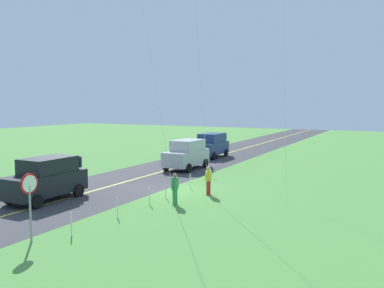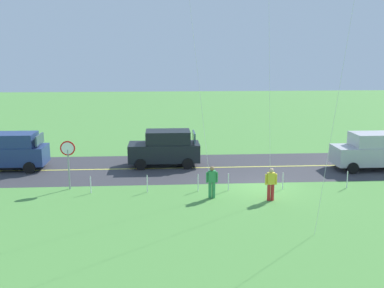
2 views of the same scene
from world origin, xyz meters
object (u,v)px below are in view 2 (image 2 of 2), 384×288
at_px(car_parked_west_near, 371,151).
at_px(car_parked_east_near, 10,151).
at_px(person_adult_near, 212,181).
at_px(person_adult_companion, 271,183).
at_px(car_suv_foreground, 165,148).
at_px(stop_sign, 68,155).

bearing_deg(car_parked_west_near, car_parked_east_near, -3.65).
distance_m(car_parked_west_near, person_adult_near, 11.33).
relative_size(person_adult_near, person_adult_companion, 1.00).
height_order(car_suv_foreground, stop_sign, stop_sign).
height_order(car_parked_west_near, person_adult_companion, car_parked_west_near).
distance_m(person_adult_near, person_adult_companion, 2.83).
height_order(person_adult_near, person_adult_companion, same).
xyz_separation_m(car_parked_west_near, car_parked_east_near, (21.84, -1.39, 0.00)).
relative_size(car_suv_foreground, person_adult_companion, 2.75).
bearing_deg(stop_sign, car_parked_west_near, -170.67).
height_order(car_parked_west_near, stop_sign, stop_sign).
bearing_deg(car_parked_west_near, stop_sign, 9.33).
bearing_deg(person_adult_near, car_suv_foreground, 160.67).
distance_m(car_parked_west_near, stop_sign, 17.73).
bearing_deg(person_adult_near, car_parked_west_near, 76.98).
bearing_deg(car_parked_east_near, stop_sign, 135.62).
bearing_deg(car_parked_west_near, person_adult_companion, 35.62).
distance_m(stop_sign, person_adult_near, 7.54).
xyz_separation_m(car_parked_west_near, person_adult_companion, (7.48, 5.36, -0.29)).
bearing_deg(car_suv_foreground, person_adult_companion, 125.31).
bearing_deg(car_suv_foreground, stop_sign, 42.25).
bearing_deg(person_adult_companion, stop_sign, -40.75).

